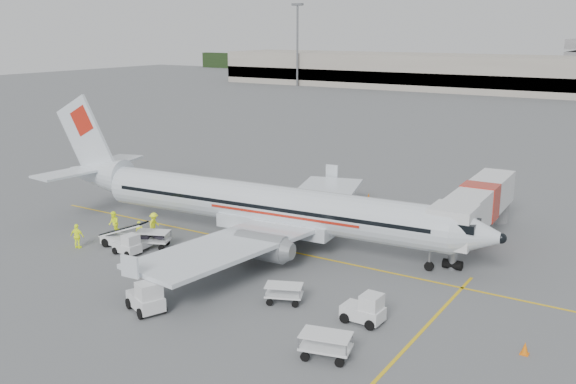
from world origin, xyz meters
name	(u,v)px	position (x,y,z in m)	size (l,w,h in m)	color
ground	(273,248)	(0.00, 0.00, 0.00)	(360.00, 360.00, 0.00)	#56595B
stripe_lead	(273,248)	(0.00, 0.00, 0.01)	(44.00, 0.20, 0.01)	yellow
stripe_cross	(414,339)	(14.00, -8.00, 0.01)	(0.20, 20.00, 0.01)	yellow
terminal_west	(415,71)	(-40.00, 130.00, 4.50)	(110.00, 22.00, 9.00)	gray
mast_west	(297,46)	(-70.00, 118.00, 11.00)	(3.20, 1.20, 22.00)	slate
aircraft	(267,178)	(-1.00, 0.75, 5.00)	(36.29, 28.44, 10.00)	silver
jet_bridge	(478,214)	(12.22, 9.05, 2.24)	(3.21, 17.09, 4.49)	silver
belt_loader	(126,230)	(-9.25, -5.57, 1.34)	(4.95, 1.86, 2.68)	silver
tug_fore	(363,307)	(10.85, -7.60, 0.87)	(2.25, 1.29, 1.74)	silver
tug_mid	(145,295)	(-0.20, -12.82, 0.94)	(2.45, 1.40, 1.89)	silver
tug_aft	(127,244)	(-8.10, -6.60, 0.76)	(1.97, 1.13, 1.52)	silver
cart_loaded_a	(233,242)	(-2.21, -2.00, 0.63)	(2.41, 1.42, 1.26)	silver
cart_loaded_b	(153,239)	(-7.53, -4.58, 0.62)	(2.39, 1.41, 1.25)	silver
cart_empty_a	(284,294)	(5.84, -7.71, 0.56)	(2.15, 1.27, 1.12)	silver
cart_empty_b	(326,346)	(11.05, -12.10, 0.64)	(2.46, 1.45, 1.28)	silver
cone_nose	(525,348)	(19.17, -6.57, 0.34)	(0.42, 0.42, 0.68)	orange
cone_port	(369,197)	(0.03, 16.11, 0.32)	(0.40, 0.40, 0.65)	orange
cone_stbd	(142,272)	(-4.17, -9.15, 0.30)	(0.37, 0.37, 0.60)	orange
crew_a	(139,232)	(-9.20, -4.27, 0.82)	(0.60, 0.39, 1.64)	#EBFF19
crew_b	(114,223)	(-12.14, -4.05, 0.94)	(0.92, 0.71, 1.89)	#EBFF19
crew_c	(154,224)	(-9.46, -2.42, 0.91)	(1.17, 0.67, 1.82)	#EBFF19
crew_d	(77,236)	(-12.08, -7.63, 0.92)	(1.07, 0.45, 1.83)	#EBFF19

